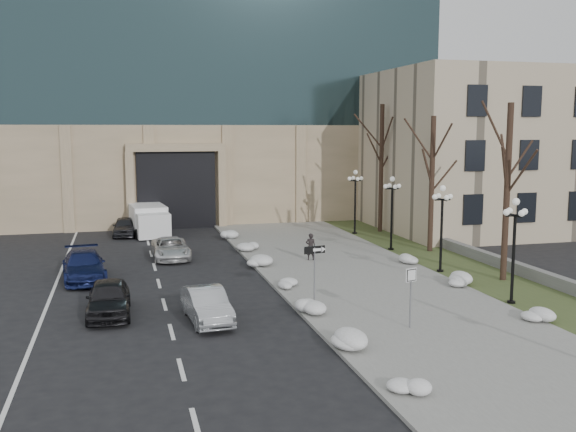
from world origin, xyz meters
name	(u,v)px	position (x,y,z in m)	size (l,w,h in m)	color
ground	(393,373)	(0.00, 0.00, 0.00)	(160.00, 160.00, 0.00)	black
sidewalk	(346,271)	(3.50, 14.00, 0.06)	(9.00, 40.00, 0.12)	gray
curb	(265,276)	(-1.00, 14.00, 0.07)	(0.30, 40.00, 0.14)	gray
grass_strip	(455,265)	(10.00, 14.00, 0.05)	(4.00, 40.00, 0.10)	#3D4B25
stone_wall	(468,252)	(12.00, 16.00, 0.35)	(0.50, 30.00, 0.70)	gray
office_tower	(183,11)	(-2.01, 43.58, 18.49)	(40.00, 24.70, 36.00)	tan
classical_building	(504,150)	(22.00, 27.98, 6.00)	(22.00, 18.12, 12.00)	tan
car_a	(109,298)	(-8.83, 8.89, 0.74)	(1.75, 4.34, 1.48)	black
car_b	(207,305)	(-5.00, 7.02, 0.68)	(1.44, 4.12, 1.36)	#AAAEB2
car_c	(84,266)	(-10.16, 15.80, 0.74)	(2.06, 5.07, 1.47)	navy
car_d	(171,248)	(-5.42, 20.17, 0.63)	(2.09, 4.52, 1.26)	silver
car_e	(125,227)	(-8.01, 29.40, 0.68)	(1.60, 3.97, 1.35)	#2C2C31
pedestrian	(311,247)	(2.40, 17.11, 0.91)	(0.58, 0.38, 1.58)	black
box_truck	(148,220)	(-6.33, 29.97, 1.04)	(3.01, 6.96, 2.14)	white
one_way_sign	(318,257)	(-0.06, 7.82, 2.25)	(1.03, 0.30, 2.73)	slate
keep_sign	(411,285)	(2.41, 3.83, 1.81)	(0.52, 0.19, 2.46)	slate
snow_clump_a	(407,385)	(-0.31, -1.69, 0.30)	(1.10, 1.60, 0.36)	white
snow_clump_b	(356,340)	(-0.32, 2.50, 0.30)	(1.10, 1.60, 0.36)	white
snow_clump_c	(307,308)	(-0.85, 6.85, 0.30)	(1.10, 1.60, 0.36)	white
snow_clump_d	(284,285)	(-0.80, 10.92, 0.30)	(1.10, 1.60, 0.36)	white
snow_clump_e	(258,262)	(-0.88, 16.51, 0.30)	(1.10, 1.60, 0.36)	white
snow_clump_f	(251,247)	(-0.34, 21.00, 0.30)	(1.10, 1.60, 0.36)	white
snow_clump_g	(231,236)	(-0.85, 25.38, 0.30)	(1.10, 1.60, 0.36)	white
snow_clump_h	(545,318)	(7.89, 3.09, 0.30)	(1.10, 1.60, 0.36)	white
snow_clump_i	(457,282)	(7.60, 9.44, 0.30)	(1.10, 1.60, 0.36)	white
snow_clump_j	(406,259)	(7.54, 15.17, 0.30)	(1.10, 1.60, 0.36)	white
lamppost_a	(514,237)	(8.30, 6.00, 3.07)	(1.18, 1.18, 4.76)	black
lamppost_b	(442,217)	(8.30, 12.50, 3.07)	(1.18, 1.18, 4.76)	black
lamppost_c	(392,203)	(8.30, 19.00, 3.07)	(1.18, 1.18, 4.76)	black
lamppost_d	(355,193)	(8.30, 25.50, 3.07)	(1.18, 1.18, 4.76)	black
tree_near	(508,167)	(10.50, 10.00, 5.83)	(3.20, 3.20, 9.00)	black
tree_mid	(432,165)	(10.50, 18.00, 5.50)	(3.20, 3.20, 8.50)	black
tree_far	(382,150)	(10.50, 26.00, 6.15)	(3.20, 3.20, 9.50)	black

